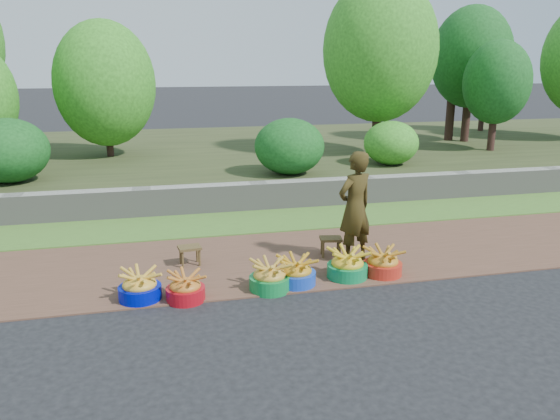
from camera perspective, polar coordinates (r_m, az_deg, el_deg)
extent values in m
plane|color=black|center=(7.05, 4.17, -8.51)|extent=(120.00, 120.00, 0.00)
cube|color=brown|center=(8.16, 1.57, -5.02)|extent=(80.00, 2.50, 0.02)
cube|color=#4A7A2B|center=(10.00, -1.34, -1.10)|extent=(80.00, 1.50, 0.04)
cube|color=gray|center=(10.74, -2.28, 1.44)|extent=(80.00, 0.35, 0.55)
cube|color=#384021|center=(15.49, -5.75, 5.56)|extent=(80.00, 10.00, 0.50)
cylinder|color=#311D18|center=(15.94, 21.32, 8.12)|extent=(0.19, 0.19, 1.28)
ellipsoid|color=#17581D|center=(15.86, 21.74, 12.30)|extent=(1.76, 1.76, 2.20)
cylinder|color=#311D18|center=(14.44, 10.09, 9.23)|extent=(0.24, 0.24, 1.76)
ellipsoid|color=#3A9425|center=(14.37, 10.42, 16.14)|extent=(2.85, 2.85, 3.57)
cylinder|color=#311D18|center=(20.48, 20.34, 9.38)|extent=(0.18, 0.18, 1.15)
ellipsoid|color=#3A9425|center=(20.42, 20.62, 12.34)|extent=(1.61, 1.61, 2.02)
cylinder|color=#311D18|center=(17.51, 18.92, 9.67)|extent=(0.24, 0.24, 1.76)
ellipsoid|color=#17581D|center=(17.45, 19.38, 14.84)|extent=(2.34, 2.34, 2.93)
cylinder|color=#311D18|center=(14.61, -17.43, 7.47)|extent=(0.18, 0.18, 1.07)
ellipsoid|color=#3A9425|center=(14.51, -17.83, 12.45)|extent=(2.47, 2.47, 3.08)
cylinder|color=#311D18|center=(17.62, 17.41, 10.15)|extent=(0.25, 0.25, 1.96)
ellipsoid|color=#3A9425|center=(17.57, 17.78, 14.72)|extent=(1.43, 1.43, 1.78)
ellipsoid|color=#17581D|center=(11.66, 0.98, 6.66)|extent=(1.49, 1.49, 1.19)
ellipsoid|color=#17581D|center=(12.09, -26.60, 5.57)|extent=(1.60, 1.60, 1.28)
ellipsoid|color=#3A9425|center=(13.04, 11.53, 6.88)|extent=(1.27, 1.27, 1.02)
cylinder|color=#000CA9|center=(6.97, -14.40, -8.40)|extent=(0.52, 0.52, 0.19)
ellipsoid|color=gold|center=(6.92, -14.48, -7.29)|extent=(0.46, 0.46, 0.30)
cylinder|color=#A20C16|center=(6.86, -9.83, -8.62)|extent=(0.48, 0.48, 0.17)
ellipsoid|color=#BA6B22|center=(6.81, -9.88, -7.59)|extent=(0.42, 0.42, 0.27)
cylinder|color=#0F7C36|center=(7.04, -1.09, -7.66)|extent=(0.52, 0.52, 0.19)
ellipsoid|color=gold|center=(6.99, -1.10, -6.55)|extent=(0.46, 0.46, 0.30)
cylinder|color=#1740BF|center=(7.19, 1.67, -7.17)|extent=(0.52, 0.52, 0.19)
ellipsoid|color=#BA8219|center=(7.14, 1.68, -6.09)|extent=(0.46, 0.46, 0.30)
cylinder|color=#0D7B42|center=(7.46, 7.03, -6.39)|extent=(0.55, 0.55, 0.20)
ellipsoid|color=gold|center=(7.41, 7.07, -5.28)|extent=(0.48, 0.48, 0.31)
cylinder|color=red|center=(7.63, 10.67, -6.08)|extent=(0.52, 0.52, 0.19)
ellipsoid|color=#B5791E|center=(7.58, 10.73, -5.05)|extent=(0.46, 0.46, 0.30)
cube|color=#4F3E21|center=(7.88, -9.43, -3.90)|extent=(0.34, 0.28, 0.04)
cylinder|color=#4F3E21|center=(7.83, -10.14, -5.14)|extent=(0.03, 0.03, 0.24)
cylinder|color=#4F3E21|center=(7.87, -8.41, -4.95)|extent=(0.03, 0.03, 0.24)
cylinder|color=#4F3E21|center=(7.98, -10.35, -4.74)|extent=(0.03, 0.03, 0.24)
cylinder|color=#4F3E21|center=(8.02, -8.66, -4.56)|extent=(0.03, 0.03, 0.24)
cube|color=#4F3E21|center=(8.17, 5.33, -3.01)|extent=(0.36, 0.30, 0.04)
cylinder|color=#4F3E21|center=(8.12, 4.54, -4.17)|extent=(0.03, 0.03, 0.24)
cylinder|color=#4F3E21|center=(8.16, 6.25, -4.12)|extent=(0.03, 0.03, 0.24)
cylinder|color=#4F3E21|center=(8.28, 4.38, -3.78)|extent=(0.03, 0.03, 0.24)
cylinder|color=#4F3E21|center=(8.32, 6.06, -3.74)|extent=(0.03, 0.03, 0.24)
imported|color=black|center=(7.84, 7.84, 0.27)|extent=(0.69, 0.59, 1.62)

